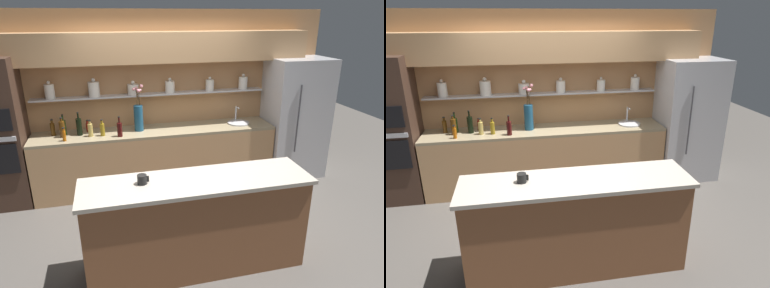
# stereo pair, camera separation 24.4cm
# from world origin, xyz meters

# --- Properties ---
(ground_plane) EXTENTS (12.00, 12.00, 0.00)m
(ground_plane) POSITION_xyz_m (0.00, 0.00, 0.00)
(ground_plane) COLOR #4C4742
(back_wall_unit) EXTENTS (5.20, 0.44, 2.60)m
(back_wall_unit) POSITION_xyz_m (-0.00, 1.53, 1.55)
(back_wall_unit) COLOR tan
(back_wall_unit) RESTS_ON ground_plane
(back_counter_unit) EXTENTS (3.55, 0.62, 0.92)m
(back_counter_unit) POSITION_xyz_m (-0.11, 1.24, 0.46)
(back_counter_unit) COLOR tan
(back_counter_unit) RESTS_ON ground_plane
(island_counter) EXTENTS (2.26, 0.61, 1.02)m
(island_counter) POSITION_xyz_m (0.00, -0.70, 0.51)
(island_counter) COLOR brown
(island_counter) RESTS_ON ground_plane
(refrigerator) EXTENTS (0.92, 0.73, 1.90)m
(refrigerator) POSITION_xyz_m (2.14, 1.20, 0.95)
(refrigerator) COLOR #B7B7BC
(refrigerator) RESTS_ON ground_plane
(oven_tower) EXTENTS (0.70, 0.64, 2.03)m
(oven_tower) POSITION_xyz_m (-2.25, 1.24, 1.02)
(oven_tower) COLOR #3D281E
(oven_tower) RESTS_ON ground_plane
(flower_vase) EXTENTS (0.16, 0.15, 0.68)m
(flower_vase) POSITION_xyz_m (-0.36, 1.26, 1.14)
(flower_vase) COLOR navy
(flower_vase) RESTS_ON back_counter_unit
(sink_fixture) EXTENTS (0.34, 0.34, 0.25)m
(sink_fixture) POSITION_xyz_m (1.18, 1.25, 0.94)
(sink_fixture) COLOR #B7B7BC
(sink_fixture) RESTS_ON back_counter_unit
(bottle_sauce_0) EXTENTS (0.05, 0.05, 0.18)m
(bottle_sauce_0) POSITION_xyz_m (-1.09, 1.38, 1.00)
(bottle_sauce_0) COLOR maroon
(bottle_sauce_0) RESTS_ON back_counter_unit
(bottle_wine_1) EXTENTS (0.07, 0.07, 0.30)m
(bottle_wine_1) POSITION_xyz_m (-1.42, 1.32, 1.03)
(bottle_wine_1) COLOR #193814
(bottle_wine_1) RESTS_ON back_counter_unit
(bottle_spirit_2) EXTENTS (0.07, 0.07, 0.24)m
(bottle_spirit_2) POSITION_xyz_m (-1.05, 1.17, 1.02)
(bottle_spirit_2) COLOR tan
(bottle_spirit_2) RESTS_ON back_counter_unit
(bottle_wine_3) EXTENTS (0.08, 0.08, 0.34)m
(bottle_wine_3) POSITION_xyz_m (-1.20, 1.25, 1.05)
(bottle_wine_3) COLOR black
(bottle_wine_3) RESTS_ON back_counter_unit
(bottle_oil_4) EXTENTS (0.06, 0.06, 0.24)m
(bottle_oil_4) POSITION_xyz_m (-0.89, 1.15, 1.02)
(bottle_oil_4) COLOR olive
(bottle_oil_4) RESTS_ON back_counter_unit
(bottle_wine_5) EXTENTS (0.07, 0.07, 0.29)m
(bottle_wine_5) POSITION_xyz_m (-0.65, 1.06, 1.03)
(bottle_wine_5) COLOR #380C0C
(bottle_wine_5) RESTS_ON back_counter_unit
(bottle_spirit_6) EXTENTS (0.06, 0.06, 0.24)m
(bottle_spirit_6) POSITION_xyz_m (-1.56, 1.33, 1.02)
(bottle_spirit_6) COLOR #4C2D0C
(bottle_spirit_6) RESTS_ON back_counter_unit
(bottle_spirit_7) EXTENTS (0.08, 0.08, 0.29)m
(bottle_spirit_7) POSITION_xyz_m (-1.42, 1.22, 1.04)
(bottle_spirit_7) COLOR #4C2D0C
(bottle_spirit_7) RESTS_ON back_counter_unit
(bottle_sauce_8) EXTENTS (0.05, 0.05, 0.19)m
(bottle_sauce_8) POSITION_xyz_m (-1.39, 1.05, 1.00)
(bottle_sauce_8) COLOR #9E4C0A
(bottle_sauce_8) RESTS_ON back_counter_unit
(coffee_mug) EXTENTS (0.11, 0.09, 0.09)m
(coffee_mug) POSITION_xyz_m (-0.52, -0.65, 1.07)
(coffee_mug) COLOR black
(coffee_mug) RESTS_ON island_counter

